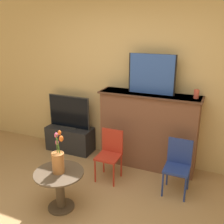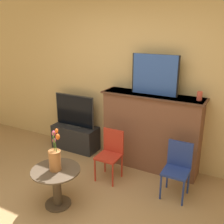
{
  "view_description": "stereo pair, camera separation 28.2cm",
  "coord_description": "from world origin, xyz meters",
  "px_view_note": "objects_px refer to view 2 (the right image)",
  "views": [
    {
      "loc": [
        1.31,
        -1.7,
        2.14
      ],
      "look_at": [
        0.01,
        1.31,
        1.04
      ],
      "focal_mm": 42.0,
      "sensor_mm": 36.0,
      "label": 1
    },
    {
      "loc": [
        1.56,
        -1.57,
        2.14
      ],
      "look_at": [
        0.01,
        1.31,
        1.04
      ],
      "focal_mm": 42.0,
      "sensor_mm": 36.0,
      "label": 2
    }
  ],
  "objects_px": {
    "chair_red": "(111,151)",
    "chair_blue": "(177,166)",
    "painting": "(155,75)",
    "vase_tulips": "(55,158)",
    "tv_monitor": "(74,111)"
  },
  "relations": [
    {
      "from": "chair_red",
      "to": "chair_blue",
      "type": "height_order",
      "value": "same"
    },
    {
      "from": "vase_tulips",
      "to": "chair_red",
      "type": "bearing_deg",
      "value": 71.9
    },
    {
      "from": "tv_monitor",
      "to": "vase_tulips",
      "type": "xyz_separation_m",
      "value": [
        0.72,
        -1.39,
        -0.05
      ]
    },
    {
      "from": "painting",
      "to": "chair_red",
      "type": "xyz_separation_m",
      "value": [
        -0.41,
        -0.56,
        -1.05
      ]
    },
    {
      "from": "painting",
      "to": "chair_red",
      "type": "height_order",
      "value": "painting"
    },
    {
      "from": "painting",
      "to": "tv_monitor",
      "type": "height_order",
      "value": "painting"
    },
    {
      "from": "painting",
      "to": "vase_tulips",
      "type": "height_order",
      "value": "painting"
    },
    {
      "from": "painting",
      "to": "chair_red",
      "type": "distance_m",
      "value": 1.25
    },
    {
      "from": "chair_red",
      "to": "vase_tulips",
      "type": "xyz_separation_m",
      "value": [
        -0.28,
        -0.85,
        0.24
      ]
    },
    {
      "from": "painting",
      "to": "vase_tulips",
      "type": "xyz_separation_m",
      "value": [
        -0.69,
        -1.41,
        -0.81
      ]
    },
    {
      "from": "chair_red",
      "to": "chair_blue",
      "type": "distance_m",
      "value": 0.95
    },
    {
      "from": "tv_monitor",
      "to": "chair_blue",
      "type": "bearing_deg",
      "value": -13.87
    },
    {
      "from": "chair_blue",
      "to": "vase_tulips",
      "type": "relative_size",
      "value": 1.44
    },
    {
      "from": "painting",
      "to": "tv_monitor",
      "type": "distance_m",
      "value": 1.6
    },
    {
      "from": "chair_blue",
      "to": "chair_red",
      "type": "bearing_deg",
      "value": -176.91
    }
  ]
}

